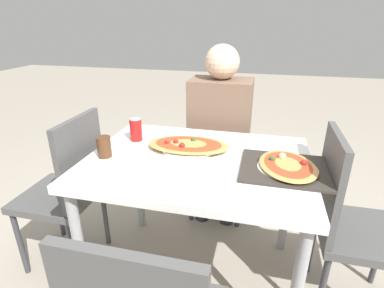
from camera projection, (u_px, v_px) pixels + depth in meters
ground_plane at (197, 273)px, 1.75m from camera, size 14.00×14.00×0.00m
dining_table at (197, 173)px, 1.49m from camera, size 1.08×0.80×0.75m
chair_far_seated at (221, 145)px, 2.21m from camera, size 0.40×0.40×0.92m
chair_side_left at (68, 187)px, 1.66m from camera, size 0.40×0.40×0.92m
chair_side_right at (349, 218)px, 1.40m from camera, size 0.40×0.40×0.92m
person_seated at (220, 122)px, 2.02m from camera, size 0.40×0.29×1.23m
pizza_main at (188, 145)px, 1.55m from camera, size 0.43×0.28×0.05m
soda_can at (136, 130)px, 1.65m from camera, size 0.07×0.07×0.12m
drink_glass at (104, 147)px, 1.46m from camera, size 0.07×0.07×0.10m
serving_tray at (284, 169)px, 1.35m from camera, size 0.38×0.33×0.01m
pizza_second at (287, 166)px, 1.34m from camera, size 0.32×0.38×0.06m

